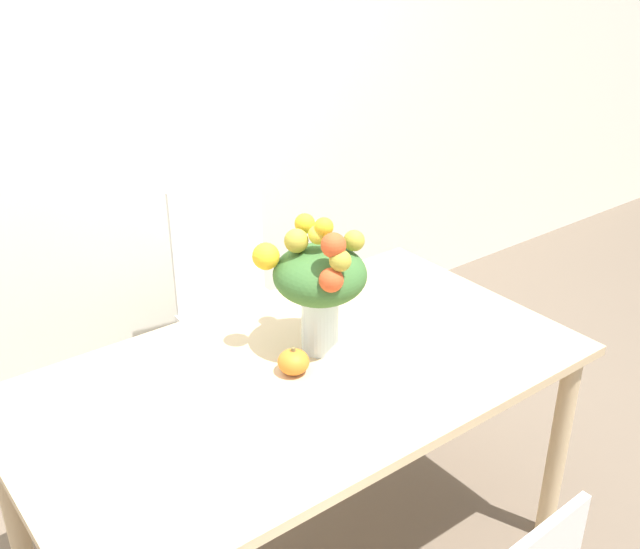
# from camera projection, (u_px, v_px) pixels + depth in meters

# --- Properties ---
(wall_back) EXTENTS (8.00, 0.06, 2.70)m
(wall_back) POSITION_uv_depth(u_px,v_px,m) (93.00, 77.00, 2.72)
(wall_back) COLOR silver
(wall_back) RESTS_ON ground_plane
(dining_table) EXTENTS (1.59, 0.89, 0.75)m
(dining_table) POSITION_uv_depth(u_px,v_px,m) (300.00, 396.00, 2.12)
(dining_table) COLOR #D1B284
(dining_table) RESTS_ON ground_plane
(flower_vase) EXTENTS (0.30, 0.28, 0.42)m
(flower_vase) POSITION_uv_depth(u_px,v_px,m) (319.00, 280.00, 2.08)
(flower_vase) COLOR silver
(flower_vase) RESTS_ON dining_table
(pumpkin) EXTENTS (0.09, 0.09, 0.08)m
(pumpkin) POSITION_uv_depth(u_px,v_px,m) (292.00, 361.00, 2.06)
(pumpkin) COLOR orange
(pumpkin) RESTS_ON dining_table
(dining_chair_near_window) EXTENTS (0.43, 0.43, 0.96)m
(dining_chair_near_window) POSITION_uv_depth(u_px,v_px,m) (236.00, 304.00, 2.97)
(dining_chair_near_window) COLOR white
(dining_chair_near_window) RESTS_ON ground_plane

